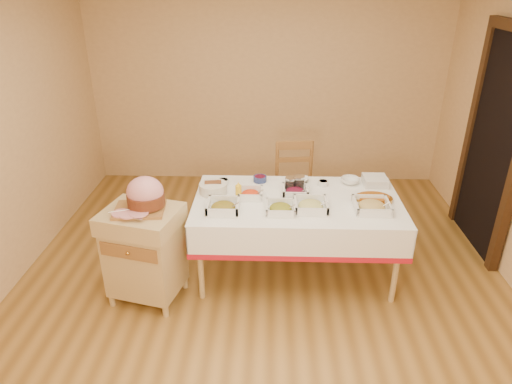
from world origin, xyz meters
TOP-DOWN VIEW (x-y plane):
  - room_shell at (0.00, 0.00)m, footprint 5.00×5.00m
  - doorway at (2.20, 0.90)m, footprint 0.09×1.10m
  - dining_table at (0.30, 0.30)m, footprint 1.82×1.02m
  - butcher_cart at (-0.98, -0.12)m, footprint 0.70×0.63m
  - dining_chair at (0.33, 1.14)m, footprint 0.48×0.46m
  - ham_on_board at (-0.94, -0.09)m, footprint 0.42×0.40m
  - serving_dish_a at (-0.33, 0.07)m, footprint 0.27×0.27m
  - serving_dish_b at (0.15, 0.07)m, footprint 0.25×0.25m
  - serving_dish_c at (0.40, 0.12)m, footprint 0.28×0.28m
  - serving_dish_d at (0.92, 0.13)m, footprint 0.29×0.29m
  - serving_dish_e at (-0.11, 0.34)m, footprint 0.22×0.21m
  - serving_dish_f at (0.29, 0.39)m, footprint 0.24×0.23m
  - small_bowl_left at (-0.38, 0.59)m, footprint 0.12×0.12m
  - small_bowl_mid at (-0.04, 0.68)m, footprint 0.13×0.13m
  - small_bowl_right at (0.56, 0.60)m, footprint 0.10×0.10m
  - bowl_white_imported at (0.35, 0.69)m, footprint 0.20×0.20m
  - bowl_small_imported at (0.82, 0.66)m, footprint 0.19×0.19m
  - preserve_jar_left at (0.24, 0.49)m, footprint 0.10×0.10m
  - preserve_jar_right at (0.32, 0.51)m, footprint 0.11×0.11m
  - mustard_bottle at (-0.22, 0.28)m, footprint 0.05×0.05m
  - bread_basket at (-0.46, 0.41)m, footprint 0.25×0.25m
  - plate_stack at (1.05, 0.64)m, footprint 0.22×0.22m
  - brass_platter at (0.96, 0.30)m, footprint 0.34×0.24m

SIDE VIEW (x-z plane):
  - butcher_cart at x=-0.98m, z-range 0.06..0.90m
  - dining_chair at x=0.33m, z-range 0.01..0.98m
  - dining_table at x=0.30m, z-range 0.22..0.98m
  - bowl_white_imported at x=0.35m, z-range 0.76..0.80m
  - brass_platter at x=0.96m, z-range 0.76..0.80m
  - small_bowl_right at x=0.56m, z-range 0.76..0.81m
  - bowl_small_imported at x=0.82m, z-range 0.76..0.81m
  - small_bowl_left at x=-0.38m, z-range 0.76..0.82m
  - small_bowl_mid at x=-0.04m, z-range 0.76..0.82m
  - serving_dish_b at x=0.15m, z-range 0.74..0.84m
  - serving_dish_e at x=-0.11m, z-range 0.74..0.84m
  - serving_dish_f at x=0.29m, z-range 0.74..0.85m
  - serving_dish_d at x=0.92m, z-range 0.74..0.85m
  - serving_dish_c at x=0.40m, z-range 0.74..0.85m
  - serving_dish_a at x=-0.33m, z-range 0.74..0.86m
  - plate_stack at x=1.05m, z-range 0.76..0.84m
  - bread_basket at x=-0.46m, z-range 0.75..0.86m
  - preserve_jar_left at x=0.24m, z-range 0.75..0.88m
  - preserve_jar_right at x=0.32m, z-range 0.75..0.89m
  - mustard_bottle at x=-0.22m, z-range 0.75..0.92m
  - ham_on_board at x=-0.94m, z-range 0.83..1.10m
  - doorway at x=2.20m, z-range 0.01..2.21m
  - room_shell at x=0.00m, z-range -1.20..3.80m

